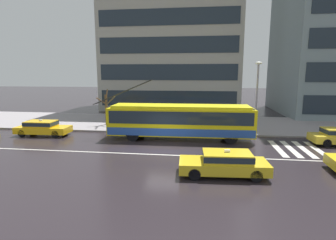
# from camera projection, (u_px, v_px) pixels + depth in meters

# --- Properties ---
(ground_plane) EXTENTS (160.00, 160.00, 0.00)m
(ground_plane) POSITION_uv_depth(u_px,v_px,m) (163.00, 150.00, 18.96)
(ground_plane) COLOR #272125
(sidewalk_slab) EXTENTS (80.00, 10.00, 0.14)m
(sidewalk_slab) POSITION_uv_depth(u_px,v_px,m) (177.00, 123.00, 28.60)
(sidewalk_slab) COLOR gray
(sidewalk_slab) RESTS_ON ground_plane
(crosswalk_stripe_edge_near) EXTENTS (0.44, 4.40, 0.01)m
(crosswalk_stripe_edge_near) POSITION_uv_depth(u_px,v_px,m) (277.00, 148.00, 19.33)
(crosswalk_stripe_edge_near) COLOR beige
(crosswalk_stripe_edge_near) RESTS_ON ground_plane
(crosswalk_stripe_inner_a) EXTENTS (0.44, 4.40, 0.01)m
(crosswalk_stripe_inner_a) POSITION_uv_depth(u_px,v_px,m) (291.00, 149.00, 19.22)
(crosswalk_stripe_inner_a) COLOR beige
(crosswalk_stripe_inner_a) RESTS_ON ground_plane
(crosswalk_stripe_center) EXTENTS (0.44, 4.40, 0.01)m
(crosswalk_stripe_center) POSITION_uv_depth(u_px,v_px,m) (304.00, 149.00, 19.10)
(crosswalk_stripe_center) COLOR beige
(crosswalk_stripe_center) RESTS_ON ground_plane
(crosswalk_stripe_inner_b) EXTENTS (0.44, 4.40, 0.01)m
(crosswalk_stripe_inner_b) POSITION_uv_depth(u_px,v_px,m) (317.00, 149.00, 18.99)
(crosswalk_stripe_inner_b) COLOR beige
(crosswalk_stripe_inner_b) RESTS_ON ground_plane
(lane_centre_line) EXTENTS (72.00, 0.14, 0.01)m
(lane_centre_line) POSITION_uv_depth(u_px,v_px,m) (160.00, 155.00, 17.79)
(lane_centre_line) COLOR silver
(lane_centre_line) RESTS_ON ground_plane
(trolleybus) EXTENTS (13.02, 2.82, 4.84)m
(trolleybus) POSITION_uv_depth(u_px,v_px,m) (181.00, 120.00, 21.78)
(trolleybus) COLOR yellow
(trolleybus) RESTS_ON ground_plane
(taxi_queued_behind_bus) EXTENTS (4.57, 1.92, 1.39)m
(taxi_queued_behind_bus) POSITION_uv_depth(u_px,v_px,m) (43.00, 127.00, 23.22)
(taxi_queued_behind_bus) COLOR yellow
(taxi_queued_behind_bus) RESTS_ON ground_plane
(taxi_oncoming_near) EXTENTS (4.73, 2.10, 1.39)m
(taxi_oncoming_near) POSITION_uv_depth(u_px,v_px,m) (225.00, 162.00, 14.15)
(taxi_oncoming_near) COLOR gold
(taxi_oncoming_near) RESTS_ON ground_plane
(pedestrian_at_shelter) EXTENTS (1.34, 1.34, 2.08)m
(pedestrian_at_shelter) POSITION_uv_depth(u_px,v_px,m) (157.00, 113.00, 24.15)
(pedestrian_at_shelter) COLOR navy
(pedestrian_at_shelter) RESTS_ON sidewalk_slab
(pedestrian_approaching_curb) EXTENTS (1.39, 1.39, 1.91)m
(pedestrian_approaching_curb) POSITION_uv_depth(u_px,v_px,m) (168.00, 111.00, 26.16)
(pedestrian_approaching_curb) COLOR #444F50
(pedestrian_approaching_curb) RESTS_ON sidewalk_slab
(street_lamp) EXTENTS (0.60, 0.32, 6.16)m
(street_lamp) POSITION_uv_depth(u_px,v_px,m) (257.00, 91.00, 23.30)
(street_lamp) COLOR gray
(street_lamp) RESTS_ON sidewalk_slab
(street_tree_bare) EXTENTS (1.88, 1.22, 3.66)m
(street_tree_bare) POSITION_uv_depth(u_px,v_px,m) (106.00, 107.00, 27.11)
(street_tree_bare) COLOR brown
(street_tree_bare) RESTS_ON sidewalk_slab
(office_tower_corner_left) EXTENTS (19.83, 13.58, 21.52)m
(office_tower_corner_left) POSITION_uv_depth(u_px,v_px,m) (173.00, 37.00, 41.13)
(office_tower_corner_left) COLOR gray
(office_tower_corner_left) RESTS_ON ground_plane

